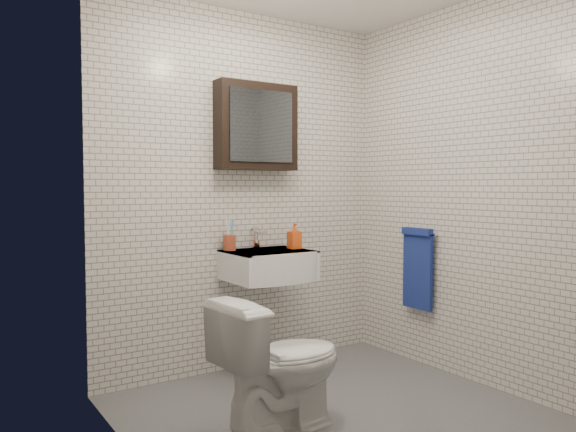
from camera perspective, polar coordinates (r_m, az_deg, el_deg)
The scene contains 9 objects.
ground at distance 3.38m, azimuth 4.45°, elevation -19.23°, with size 2.20×2.00×0.01m, color #53565B.
room_shell at distance 3.14m, azimuth 4.56°, elevation 6.32°, with size 2.22×2.02×2.51m.
washbasin at distance 3.80m, azimuth -1.71°, elevation -4.98°, with size 0.55×0.50×0.20m.
faucet at distance 3.95m, azimuth -3.21°, elevation -2.33°, with size 0.06×0.20×0.15m.
mirror_cabinet at distance 3.95m, azimuth -3.22°, elevation 9.03°, with size 0.60×0.15×0.60m.
towel_rail at distance 4.13m, azimuth 13.03°, elevation -4.86°, with size 0.09×0.30×0.58m.
toothbrush_cup at distance 3.84m, azimuth -5.96°, elevation -2.62°, with size 0.09×0.09×0.23m.
soap_bottle at distance 3.93m, azimuth 0.66°, elevation -2.04°, with size 0.08×0.08×0.18m, color orange.
toilet at distance 3.04m, azimuth -0.75°, elevation -14.71°, with size 0.40×0.70×0.72m, color white.
Camera 1 is at (-1.92, -2.47, 1.28)m, focal length 35.00 mm.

